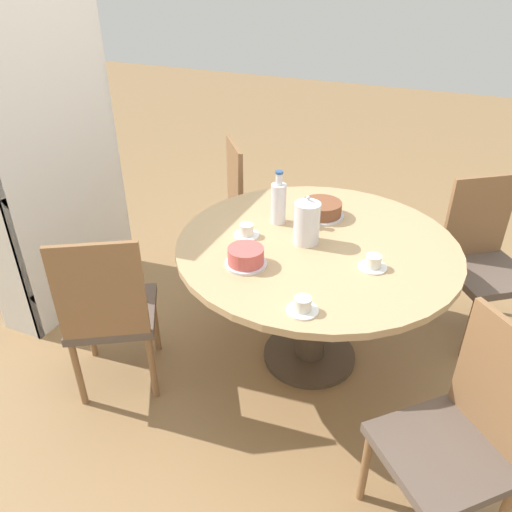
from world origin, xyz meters
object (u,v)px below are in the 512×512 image
cake_second (246,257)px  bookshelf (52,168)px  chair_a (254,205)px  cup_c (303,306)px  coffee_pot (307,222)px  water_bottle (278,202)px  cup_b (246,231)px  chair_b (110,311)px  chair_c (460,436)px  chair_d (484,258)px  cup_a (373,263)px  cake_main (321,209)px

cake_second → bookshelf: bearing=77.6°
chair_a → cup_c: (-1.33, -0.80, 0.29)m
cup_c → coffee_pot: bearing=17.5°
chair_a → water_bottle: size_ratio=3.24×
bookshelf → cake_second: bookshelf is taller
cup_c → cup_b: bearing=44.3°
chair_a → cup_b: chair_a is taller
bookshelf → cup_c: size_ratio=13.87×
bookshelf → cup_c: bookshelf is taller
bookshelf → cake_second: size_ratio=9.29×
cup_b → chair_b: bearing=136.1°
chair_a → chair_c: size_ratio=1.00×
coffee_pot → cup_b: coffee_pot is taller
water_bottle → cake_second: (-0.45, -0.02, -0.08)m
chair_d → cup_b: chair_d is taller
water_bottle → cup_b: bearing=155.8°
chair_b → cup_b: size_ratio=7.12×
chair_b → coffee_pot: coffee_pot is taller
chair_d → coffee_pot: size_ratio=3.72×
chair_a → coffee_pot: 1.08m
cup_c → chair_c: bearing=-101.6°
chair_a → chair_c: 2.07m
chair_c → bookshelf: bearing=-150.1°
chair_c → cake_second: chair_c is taller
cup_a → bookshelf: bearing=87.1°
chair_b → chair_d: size_ratio=1.00×
chair_d → cake_main: size_ratio=3.77×
coffee_pot → cake_second: coffee_pot is taller
coffee_pot → chair_d: bearing=-51.4°
chair_c → water_bottle: size_ratio=3.24×
bookshelf → cup_c: 1.83m
chair_a → water_bottle: bearing=175.7°
chair_a → water_bottle: (-0.65, -0.43, 0.38)m
cup_b → chair_a: bearing=21.7°
chair_a → cup_a: bearing=-170.0°
cake_second → cup_c: size_ratio=1.49×
chair_b → cake_main: 1.21m
coffee_pot → cake_second: 0.37m
chair_a → cup_c: chair_a is taller
chair_d → coffee_pot: bearing=-177.3°
cake_main → cup_a: 0.55m
chair_a → cup_c: size_ratio=7.12×
water_bottle → cup_c: water_bottle is taller
bookshelf → chair_b: bearing=53.9°
bookshelf → cup_c: (-0.53, -1.75, -0.12)m
chair_d → chair_a: bearing=139.8°
cake_second → cup_c: 0.42m
chair_c → coffee_pot: size_ratio=3.72×
water_bottle → cake_main: 0.26m
cup_b → cup_a: bearing=-93.8°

